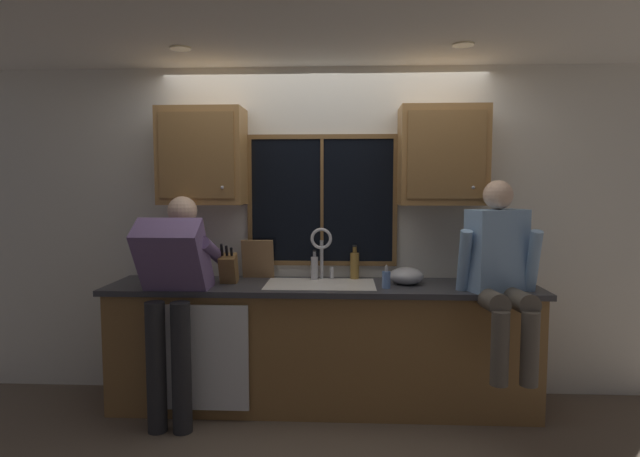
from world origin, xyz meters
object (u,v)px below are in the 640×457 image
soap_dispenser (386,279)px  person_standing (174,285)px  person_sitting_on_counter (500,266)px  mixing_bowl (406,276)px  bottle_green_glass (314,267)px  cutting_board (258,259)px  bottle_tall_clear (355,265)px  knife_block (229,269)px

soap_dispenser → person_standing: bearing=-172.4°
soap_dispenser → person_sitting_on_counter: bearing=-11.2°
mixing_bowl → person_standing: bearing=-167.3°
mixing_bowl → bottle_green_glass: (-0.69, 0.14, 0.04)m
cutting_board → bottle_tall_clear: bearing=0.7°
cutting_board → mixing_bowl: (1.13, -0.17, -0.09)m
knife_block → mixing_bowl: size_ratio=1.27×
knife_block → mixing_bowl: (1.31, 0.05, -0.05)m
knife_block → cutting_board: same height
mixing_bowl → soap_dispenser: (-0.16, -0.17, 0.01)m
cutting_board → bottle_tall_clear: 0.75m
cutting_board → knife_block: bearing=-129.7°
knife_block → soap_dispenser: 1.16m
knife_block → cutting_board: bearing=50.3°
bottle_green_glass → mixing_bowl: bearing=-11.2°
person_standing → cutting_board: 0.73m
mixing_bowl → bottle_tall_clear: size_ratio=0.96×
bottle_green_glass → bottle_tall_clear: (0.31, 0.04, 0.01)m
person_standing → mixing_bowl: 1.66m
person_sitting_on_counter → knife_block: size_ratio=3.92×
knife_block → person_standing: bearing=-133.9°
soap_dispenser → bottle_green_glass: (-0.53, 0.31, 0.03)m
bottle_green_glass → bottle_tall_clear: bottle_tall_clear is taller
cutting_board → bottle_green_glass: cutting_board is taller
person_sitting_on_counter → person_standing: bearing=-178.8°
soap_dispenser → cutting_board: bearing=160.6°
knife_block → mixing_bowl: bearing=2.1°
bottle_green_glass → knife_block: bearing=-163.6°
person_sitting_on_counter → bottle_tall_clear: 1.09m
cutting_board → bottle_tall_clear: cutting_board is taller
mixing_bowl → bottle_green_glass: size_ratio=1.10×
knife_block → bottle_tall_clear: 0.96m
person_sitting_on_counter → soap_dispenser: (-0.75, 0.15, -0.12)m
knife_block → bottle_green_glass: (0.63, 0.18, -0.01)m
cutting_board → mixing_bowl: bearing=-8.6°
bottle_tall_clear → person_sitting_on_counter: bearing=-27.3°
cutting_board → bottle_green_glass: (0.44, -0.03, -0.06)m
mixing_bowl → cutting_board: bearing=171.4°
bottle_green_glass → person_standing: bearing=-151.7°
person_standing → person_sitting_on_counter: person_sitting_on_counter is taller
mixing_bowl → bottle_tall_clear: (-0.38, 0.18, 0.05)m
knife_block → bottle_green_glass: 0.65m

